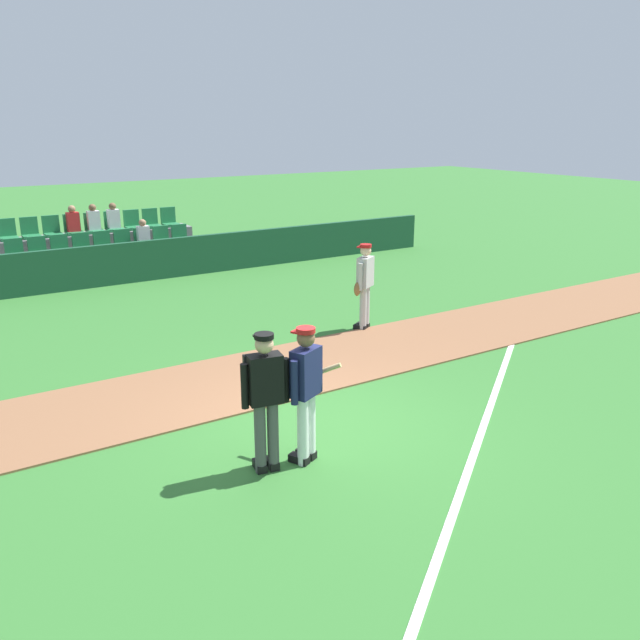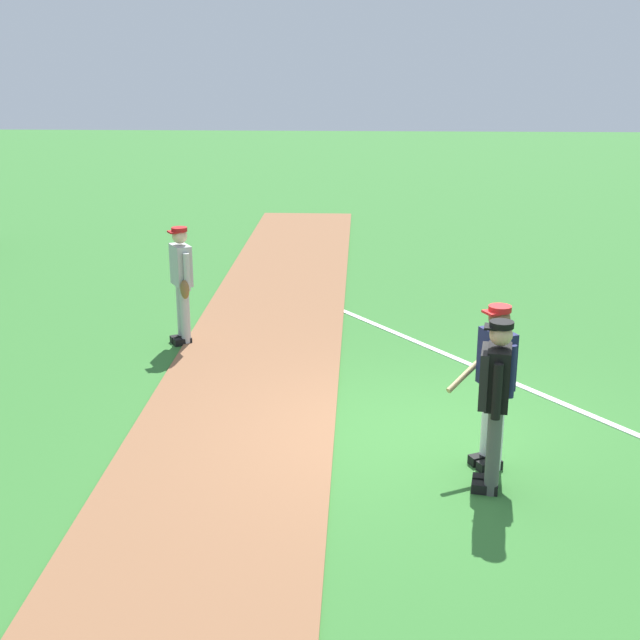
# 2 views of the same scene
# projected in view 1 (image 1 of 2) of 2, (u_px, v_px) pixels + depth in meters

# --- Properties ---
(ground_plane) EXTENTS (80.00, 80.00, 0.00)m
(ground_plane) POSITION_uv_depth(u_px,v_px,m) (317.00, 426.00, 9.14)
(ground_plane) COLOR #33702D
(infield_dirt_path) EXTENTS (28.00, 2.34, 0.03)m
(infield_dirt_path) POSITION_uv_depth(u_px,v_px,m) (250.00, 378.00, 10.81)
(infield_dirt_path) COLOR brown
(infield_dirt_path) RESTS_ON ground
(foul_line_chalk) EXTENTS (9.76, 7.14, 0.01)m
(foul_line_chalk) POSITION_uv_depth(u_px,v_px,m) (495.00, 392.00, 10.27)
(foul_line_chalk) COLOR white
(foul_line_chalk) RESTS_ON ground
(dugout_fence) EXTENTS (20.00, 0.16, 1.07)m
(dugout_fence) POSITION_uv_depth(u_px,v_px,m) (115.00, 264.00, 16.92)
(dugout_fence) COLOR #19472D
(dugout_fence) RESTS_ON ground
(stadium_bleachers) EXTENTS (5.55, 2.10, 1.90)m
(stadium_bleachers) POSITION_uv_depth(u_px,v_px,m) (101.00, 256.00, 18.11)
(stadium_bleachers) COLOR slate
(stadium_bleachers) RESTS_ON ground
(batter_navy_jersey) EXTENTS (0.75, 0.70, 1.76)m
(batter_navy_jersey) POSITION_uv_depth(u_px,v_px,m) (306.00, 390.00, 7.93)
(batter_navy_jersey) COLOR white
(batter_navy_jersey) RESTS_ON ground
(umpire_home_plate) EXTENTS (0.58, 0.36, 1.76)m
(umpire_home_plate) POSITION_uv_depth(u_px,v_px,m) (265.00, 394.00, 7.72)
(umpire_home_plate) COLOR #4C4C4C
(umpire_home_plate) RESTS_ON ground
(runner_grey_jersey) EXTENTS (0.64, 0.43, 1.76)m
(runner_grey_jersey) POSITION_uv_depth(u_px,v_px,m) (365.00, 284.00, 13.12)
(runner_grey_jersey) COLOR #B2B2B2
(runner_grey_jersey) RESTS_ON ground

